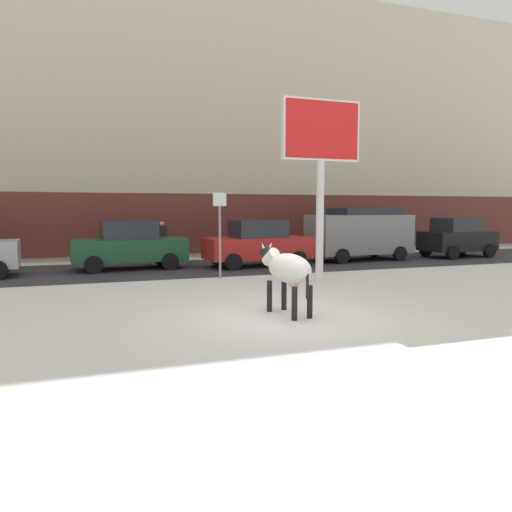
{
  "coord_description": "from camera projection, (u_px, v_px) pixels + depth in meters",
  "views": [
    {
      "loc": [
        -3.93,
        -9.3,
        2.3
      ],
      "look_at": [
        0.06,
        2.09,
        1.1
      ],
      "focal_mm": 33.51,
      "sensor_mm": 36.0,
      "label": 1
    }
  ],
  "objects": [
    {
      "name": "car_grey_van",
      "position": [
        360.0,
        232.0,
        21.28
      ],
      "size": [
        4.71,
        2.34,
        2.32
      ],
      "color": "slate",
      "rests_on": "ground"
    },
    {
      "name": "street_sign",
      "position": [
        220.0,
        228.0,
        15.59
      ],
      "size": [
        0.44,
        0.08,
        2.82
      ],
      "color": "gray",
      "rests_on": "ground"
    },
    {
      "name": "road_strip",
      "position": [
        197.0,
        268.0,
        18.63
      ],
      "size": [
        60.0,
        5.6,
        0.01
      ],
      "primitive_type": "cube",
      "color": "#333338",
      "rests_on": "ground"
    },
    {
      "name": "building_facade",
      "position": [
        166.0,
        127.0,
        24.64
      ],
      "size": [
        44.0,
        6.1,
        13.0
      ],
      "color": "#BCB29E",
      "rests_on": "ground"
    },
    {
      "name": "pedestrian_by_cars",
      "position": [
        162.0,
        241.0,
        21.21
      ],
      "size": [
        0.36,
        0.24,
        1.73
      ],
      "color": "#282833",
      "rests_on": "ground"
    },
    {
      "name": "car_red_sedan",
      "position": [
        258.0,
        244.0,
        19.05
      ],
      "size": [
        4.3,
        2.19,
        1.84
      ],
      "color": "red",
      "rests_on": "ground"
    },
    {
      "name": "car_darkgreen_sedan",
      "position": [
        129.0,
        245.0,
        18.16
      ],
      "size": [
        4.3,
        2.19,
        1.84
      ],
      "color": "#194C2D",
      "rests_on": "ground"
    },
    {
      "name": "car_black_hatchback",
      "position": [
        457.0,
        238.0,
        22.69
      ],
      "size": [
        3.6,
        2.1,
        1.86
      ],
      "color": "black",
      "rests_on": "ground"
    },
    {
      "name": "pedestrian_near_billboard",
      "position": [
        312.0,
        237.0,
        23.63
      ],
      "size": [
        0.36,
        0.24,
        1.73
      ],
      "color": "#282833",
      "rests_on": "ground"
    },
    {
      "name": "billboard",
      "position": [
        321.0,
        142.0,
        14.39
      ],
      "size": [
        2.52,
        0.24,
        5.56
      ],
      "color": "silver",
      "rests_on": "ground"
    },
    {
      "name": "ground_plane",
      "position": [
        286.0,
        316.0,
        10.26
      ],
      "size": [
        120.0,
        120.0,
        0.0
      ],
      "primitive_type": "plane",
      "color": "white"
    },
    {
      "name": "cow_holstein",
      "position": [
        288.0,
        269.0,
        10.34
      ],
      "size": [
        0.85,
        1.94,
        1.54
      ],
      "color": "silver",
      "rests_on": "ground"
    }
  ]
}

